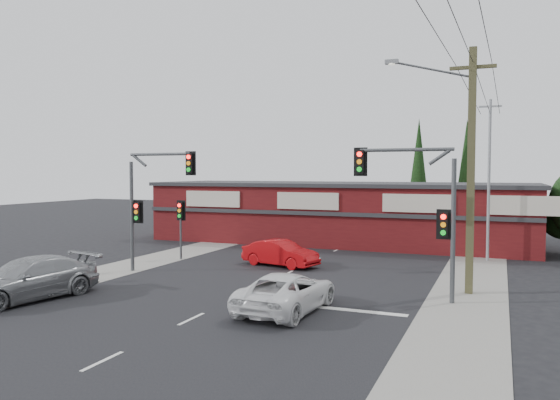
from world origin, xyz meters
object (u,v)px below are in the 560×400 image
at_px(white_suv, 287,292).
at_px(shop_building, 340,212).
at_px(utility_pole, 468,162).
at_px(red_sedan, 280,253).
at_px(silver_suv, 28,279).

bearing_deg(white_suv, shop_building, -76.17).
relative_size(white_suv, utility_pole, 0.50).
xyz_separation_m(red_sedan, utility_pole, (9.49, -3.13, 4.70)).
height_order(silver_suv, red_sedan, silver_suv).
bearing_deg(shop_building, red_sedan, -90.69).
xyz_separation_m(red_sedan, shop_building, (0.13, 10.87, 1.44)).
relative_size(shop_building, utility_pole, 2.73).
height_order(silver_suv, utility_pole, utility_pole).
distance_m(white_suv, shop_building, 19.79).
bearing_deg(red_sedan, shop_building, 13.34).
xyz_separation_m(white_suv, red_sedan, (-3.72, 8.54, -0.00)).
bearing_deg(utility_pole, shop_building, 123.76).
distance_m(red_sedan, utility_pole, 11.04).
relative_size(red_sedan, shop_building, 0.15).
xyz_separation_m(silver_suv, red_sedan, (6.27, 10.77, -0.12)).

